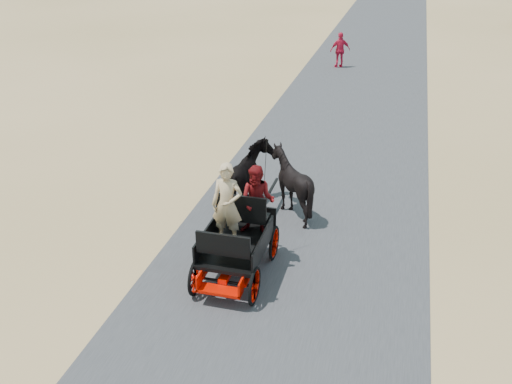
% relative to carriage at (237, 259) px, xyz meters
% --- Properties ---
extents(ground, '(140.00, 140.00, 0.00)m').
position_rel_carriage_xyz_m(ground, '(1.03, 2.25, -0.36)').
color(ground, tan).
extents(road, '(6.00, 140.00, 0.01)m').
position_rel_carriage_xyz_m(road, '(1.03, 2.25, -0.35)').
color(road, '#38383A').
rests_on(road, ground).
extents(carriage, '(1.30, 2.40, 0.72)m').
position_rel_carriage_xyz_m(carriage, '(0.00, 0.00, 0.00)').
color(carriage, black).
rests_on(carriage, ground).
extents(horse_left, '(0.91, 2.01, 1.70)m').
position_rel_carriage_xyz_m(horse_left, '(-0.55, 3.00, 0.49)').
color(horse_left, black).
rests_on(horse_left, ground).
extents(horse_right, '(1.37, 1.54, 1.70)m').
position_rel_carriage_xyz_m(horse_right, '(0.55, 3.00, 0.49)').
color(horse_right, black).
rests_on(horse_right, ground).
extents(driver_man, '(0.66, 0.43, 1.80)m').
position_rel_carriage_xyz_m(driver_man, '(-0.20, 0.05, 1.26)').
color(driver_man, tan).
rests_on(driver_man, carriage).
extents(passenger_woman, '(0.77, 0.60, 1.58)m').
position_rel_carriage_xyz_m(passenger_woman, '(0.30, 0.60, 1.15)').
color(passenger_woman, '#660C0F').
rests_on(passenger_woman, carriage).
extents(pedestrian, '(1.09, 0.82, 1.73)m').
position_rel_carriage_xyz_m(pedestrian, '(-0.26, 18.79, 0.50)').
color(pedestrian, red).
rests_on(pedestrian, ground).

